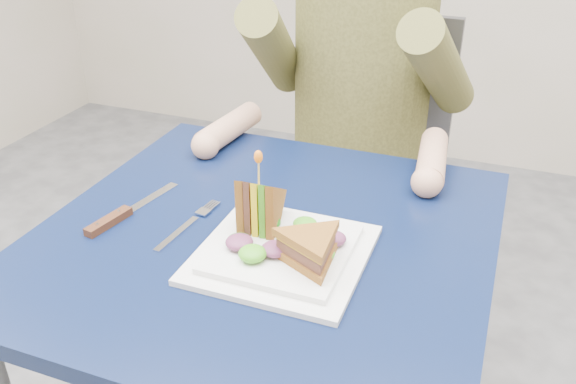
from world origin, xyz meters
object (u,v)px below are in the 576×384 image
at_px(chair, 365,161).
at_px(knife, 117,217).
at_px(sandwich_flat, 311,248).
at_px(table, 265,270).
at_px(diner, 363,38).
at_px(plate, 283,252).
at_px(fork, 187,226).
at_px(sandwich_upright, 260,208).

bearing_deg(chair, knife, -108.39).
height_order(chair, sandwich_flat, chair).
xyz_separation_m(sandwich_flat, knife, (-0.37, 0.03, -0.04)).
bearing_deg(sandwich_flat, chair, 97.85).
distance_m(table, diner, 0.66).
distance_m(plate, fork, 0.19).
distance_m(chair, plate, 0.80).
height_order(sandwich_flat, fork, sandwich_flat).
distance_m(table, plate, 0.12).
bearing_deg(sandwich_flat, sandwich_upright, 148.19).
height_order(plate, knife, plate).
distance_m(diner, sandwich_flat, 0.71).
bearing_deg(chair, plate, -85.93).
xyz_separation_m(fork, knife, (-0.12, -0.02, 0.00)).
xyz_separation_m(plate, knife, (-0.31, 0.00, -0.00)).
bearing_deg(diner, knife, -111.26).
distance_m(table, fork, 0.16).
relative_size(chair, sandwich_flat, 5.62).
distance_m(table, sandwich_upright, 0.13).
xyz_separation_m(chair, diner, (-0.00, -0.11, 0.37)).
distance_m(chair, sandwich_upright, 0.77).
distance_m(diner, sandwich_upright, 0.63).
relative_size(plate, fork, 1.45).
bearing_deg(plate, sandwich_upright, 142.12).
bearing_deg(diner, table, -90.00).
relative_size(table, fork, 4.18).
bearing_deg(sandwich_upright, chair, 89.78).
xyz_separation_m(chair, knife, (-0.26, -0.77, 0.20)).
height_order(sandwich_upright, fork, sandwich_upright).
relative_size(sandwich_upright, knife, 0.67).
distance_m(diner, fork, 0.68).
relative_size(diner, sandwich_upright, 5.06).
bearing_deg(plate, knife, 179.59).
xyz_separation_m(table, sandwich_flat, (0.11, -0.08, 0.12)).
bearing_deg(fork, diner, 78.34).
distance_m(fork, knife, 0.13).
distance_m(table, chair, 0.73).
relative_size(table, diner, 1.01).
relative_size(chair, fork, 5.18).
height_order(chair, diner, diner).
bearing_deg(table, chair, 90.00).
relative_size(chair, diner, 1.25).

